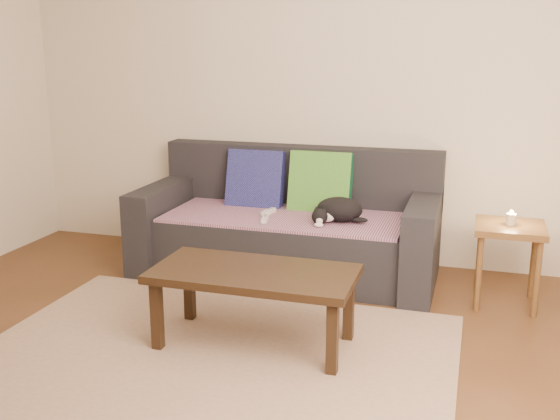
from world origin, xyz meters
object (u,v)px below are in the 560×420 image
Objects in this scene: wii_remote_b at (265,219)px; coffee_table at (254,280)px; wii_remote_a at (268,212)px; side_table at (509,239)px; cat at (338,210)px; sofa at (288,230)px.

wii_remote_b is 0.98m from coffee_table.
side_table is (1.61, -0.12, -0.02)m from wii_remote_a.
sofa is at bearing 142.86° from cat.
coffee_table is (0.29, -1.15, -0.08)m from wii_remote_a.
side_table is (1.10, -0.06, -0.09)m from cat.
sofa is 14.00× the size of wii_remote_a.
wii_remote_a is 0.29× the size of side_table.
coffee_table is (-0.22, -1.08, -0.14)m from cat.
wii_remote_b is at bearing 179.15° from cat.
sofa is 1.24m from coffee_table.
sofa reaches higher than side_table.
wii_remote_a is (-0.51, 0.06, -0.06)m from cat.
wii_remote_b is (0.04, -0.20, 0.00)m from wii_remote_a.
sofa reaches higher than wii_remote_b.
wii_remote_a is 0.14× the size of coffee_table.
sofa reaches higher than coffee_table.
side_table reaches higher than wii_remote_b.
cat is 0.52m from wii_remote_a.
wii_remote_a is at bearing 104.18° from coffee_table.
side_table is at bearing -97.90° from wii_remote_b.
cat is 1.11m from coffee_table.
side_table is (1.57, 0.08, -0.02)m from wii_remote_b.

